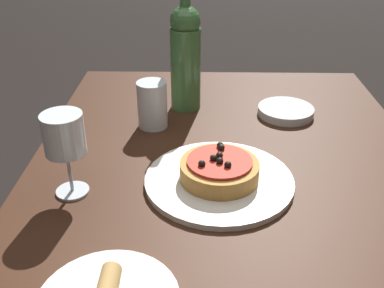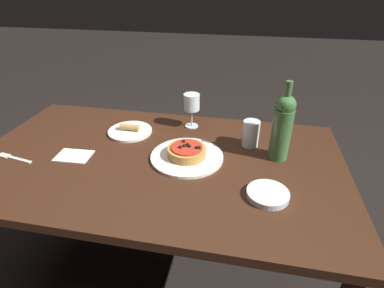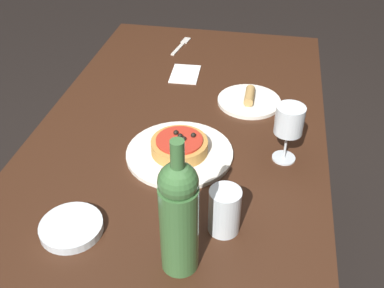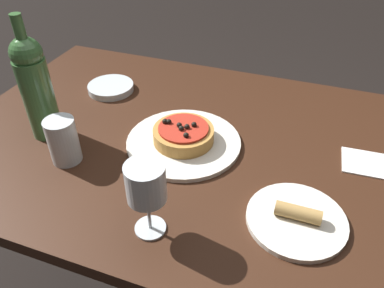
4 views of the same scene
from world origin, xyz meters
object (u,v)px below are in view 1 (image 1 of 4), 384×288
side_bowl (286,111)px  wine_glass (64,137)px  pizza (219,169)px  water_cup (152,105)px  dinner_plate (219,181)px  dining_table (232,260)px  wine_bottle (186,56)px

side_bowl → wine_glass: bearing=-52.8°
pizza → water_cup: 0.29m
dinner_plate → wine_glass: (0.04, -0.28, 0.12)m
dining_table → side_bowl: (-0.44, 0.16, 0.10)m
pizza → side_bowl: size_ratio=1.09×
wine_glass → wine_bottle: bearing=152.6°
pizza → side_bowl: bearing=150.0°
dining_table → pizza: bearing=-169.1°
dinner_plate → water_cup: water_cup is taller
water_cup → side_bowl: water_cup is taller
wine_glass → water_cup: size_ratio=1.45×
dining_table → wine_glass: (-0.09, -0.31, 0.21)m
pizza → wine_glass: bearing=-82.6°
wine_bottle → water_cup: bearing=-34.3°
pizza → wine_bottle: wine_bottle is taller
wine_bottle → side_bowl: 0.30m
wine_glass → side_bowl: bearing=127.2°
wine_glass → water_cup: (-0.28, 0.13, -0.06)m
dinner_plate → wine_glass: wine_glass is taller
dinner_plate → side_bowl: side_bowl is taller
dining_table → wine_bottle: size_ratio=4.67×
dinner_plate → pizza: (-0.00, -0.00, 0.03)m
wine_glass → water_cup: bearing=155.6°
dining_table → wine_glass: 0.38m
dinner_plate → wine_bottle: wine_bottle is taller
dining_table → water_cup: water_cup is taller
water_cup → side_bowl: (-0.07, 0.34, -0.05)m
dining_table → water_cup: bearing=-154.2°
wine_glass → side_bowl: size_ratio=1.16×
dinner_plate → side_bowl: size_ratio=2.06×
dinner_plate → side_bowl: (-0.32, 0.18, 0.00)m
wine_bottle → water_cup: size_ratio=2.80×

